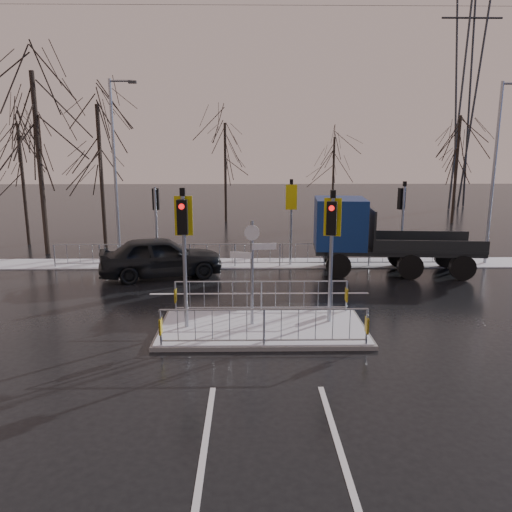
{
  "coord_description": "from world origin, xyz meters",
  "views": [
    {
      "loc": [
        -0.41,
        -13.71,
        5.22
      ],
      "look_at": [
        -0.16,
        2.0,
        1.8
      ],
      "focal_mm": 35.0,
      "sensor_mm": 36.0,
      "label": 1
    }
  ],
  "objects_px": {
    "car_far_lane": "(161,257)",
    "traffic_island": "(262,318)",
    "street_lamp_left": "(116,164)",
    "flatbed_truck": "(363,233)",
    "street_lamp_right": "(496,167)"
  },
  "relations": [
    {
      "from": "traffic_island",
      "to": "street_lamp_left",
      "type": "relative_size",
      "value": 0.73
    },
    {
      "from": "car_far_lane",
      "to": "traffic_island",
      "type": "bearing_deg",
      "value": -163.16
    },
    {
      "from": "traffic_island",
      "to": "car_far_lane",
      "type": "bearing_deg",
      "value": 122.17
    },
    {
      "from": "car_far_lane",
      "to": "street_lamp_right",
      "type": "height_order",
      "value": "street_lamp_right"
    },
    {
      "from": "car_far_lane",
      "to": "street_lamp_left",
      "type": "xyz_separation_m",
      "value": [
        -2.45,
        3.18,
        3.65
      ]
    },
    {
      "from": "traffic_island",
      "to": "street_lamp_right",
      "type": "bearing_deg",
      "value": 38.73
    },
    {
      "from": "traffic_island",
      "to": "flatbed_truck",
      "type": "xyz_separation_m",
      "value": [
        4.44,
        6.98,
        1.28
      ]
    },
    {
      "from": "car_far_lane",
      "to": "street_lamp_right",
      "type": "bearing_deg",
      "value": -96.81
    },
    {
      "from": "traffic_island",
      "to": "street_lamp_left",
      "type": "xyz_separation_m",
      "value": [
        -6.42,
        9.49,
        4.1
      ]
    },
    {
      "from": "car_far_lane",
      "to": "street_lamp_right",
      "type": "xyz_separation_m",
      "value": [
        14.55,
        2.18,
        3.55
      ]
    },
    {
      "from": "flatbed_truck",
      "to": "street_lamp_right",
      "type": "xyz_separation_m",
      "value": [
        6.14,
        1.51,
        2.72
      ]
    },
    {
      "from": "flatbed_truck",
      "to": "street_lamp_left",
      "type": "height_order",
      "value": "street_lamp_left"
    },
    {
      "from": "flatbed_truck",
      "to": "street_lamp_right",
      "type": "height_order",
      "value": "street_lamp_right"
    },
    {
      "from": "street_lamp_right",
      "to": "car_far_lane",
      "type": "bearing_deg",
      "value": -171.47
    },
    {
      "from": "flatbed_truck",
      "to": "street_lamp_right",
      "type": "relative_size",
      "value": 0.87
    }
  ]
}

